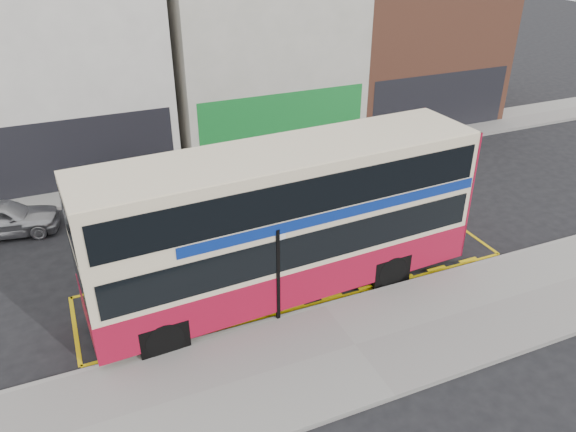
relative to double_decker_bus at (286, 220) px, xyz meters
name	(u,v)px	position (x,y,z in m)	size (l,w,h in m)	color
ground	(318,302)	(0.64, -0.99, -2.49)	(120.00, 120.00, 0.00)	black
pavement	(355,347)	(0.64, -3.29, -2.42)	(40.00, 4.00, 0.15)	gray
kerb	(324,307)	(0.64, -1.36, -2.42)	(40.00, 0.15, 0.15)	gray
far_pavement	(215,167)	(0.64, 10.01, -2.42)	(50.00, 3.00, 0.15)	gray
road_markings	(297,274)	(0.64, 0.61, -2.49)	(14.00, 3.40, 0.01)	#DDBA0B
terrace_left	(62,45)	(-4.86, 14.00, 2.83)	(8.00, 8.01, 11.80)	silver
terrace_green_shop	(253,36)	(4.14, 14.00, 2.58)	(9.00, 8.01, 11.30)	beige
terrace_right	(404,32)	(13.14, 14.00, 2.08)	(9.00, 8.01, 10.30)	brown
double_decker_bus	(286,220)	(0.00, 0.00, 0.00)	(12.00, 3.34, 4.75)	beige
bus_stop_post	(280,266)	(-0.80, -1.37, -0.56)	(0.74, 0.15, 2.97)	black
car_silver	(2,218)	(-8.23, 7.29, -1.82)	(1.59, 3.95, 1.35)	#AAAAAE
car_grey	(138,188)	(-3.18, 7.94, -1.82)	(1.43, 4.10, 1.35)	#3F4247
car_white	(399,142)	(9.49, 8.18, -1.84)	(1.84, 4.53, 1.31)	silver
street_tree_right	(314,78)	(6.29, 11.25, 0.88)	(2.30, 2.30, 4.96)	black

